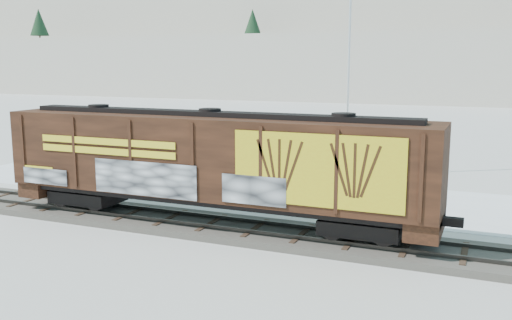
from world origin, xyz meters
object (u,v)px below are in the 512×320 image
at_px(car_silver, 160,172).
at_px(car_white, 288,180).
at_px(hopper_railcar, 211,160).
at_px(car_dark, 292,186).
at_px(flagpole, 350,96).

height_order(car_silver, car_white, car_silver).
bearing_deg(hopper_railcar, car_silver, 135.38).
distance_m(car_silver, car_white, 7.47).
bearing_deg(hopper_railcar, car_dark, 76.73).
relative_size(car_silver, car_dark, 0.88).
distance_m(flagpole, car_white, 7.59).
bearing_deg(car_dark, car_white, 8.21).
height_order(flagpole, car_dark, flagpole).
bearing_deg(car_white, hopper_railcar, -178.14).
relative_size(flagpole, car_dark, 2.53).
bearing_deg(car_white, car_silver, 104.20).
height_order(hopper_railcar, car_silver, hopper_railcar).
distance_m(hopper_railcar, car_silver, 9.61).
bearing_deg(car_white, car_dark, -145.53).
bearing_deg(hopper_railcar, flagpole, 79.61).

